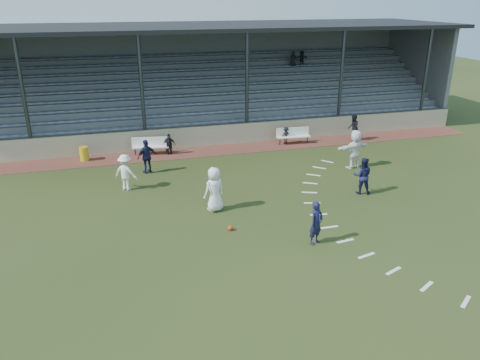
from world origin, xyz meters
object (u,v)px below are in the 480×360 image
object	(u,v)px
player_white_lead	(214,189)
bench_left	(150,144)
trash_bin	(84,154)
football	(230,228)
official	(353,128)
player_navy_lead	(316,223)
bench_right	(293,134)

from	to	relation	value
player_white_lead	bench_left	bearing A→B (deg)	-98.42
bench_left	trash_bin	size ratio (longest dim) A/B	2.72
player_white_lead	trash_bin	bearing A→B (deg)	-77.25
trash_bin	player_white_lead	distance (m)	9.61
trash_bin	football	xyz separation A→B (m)	(5.49, -9.88, -0.30)
football	official	bearing A→B (deg)	42.70
football	official	size ratio (longest dim) A/B	0.12
player_white_lead	official	bearing A→B (deg)	-165.07
player_white_lead	player_navy_lead	distance (m)	4.63
player_navy_lead	official	distance (m)	13.35
trash_bin	official	world-z (taller)	official
bench_left	trash_bin	bearing A→B (deg)	-168.07
trash_bin	official	distance (m)	15.61
player_navy_lead	official	xyz separation A→B (m)	(7.44, 11.09, 0.02)
official	football	bearing A→B (deg)	-20.16
bench_left	football	world-z (taller)	bench_left
player_navy_lead	bench_right	bearing A→B (deg)	43.29
bench_left	football	xyz separation A→B (m)	(1.97, -10.04, -0.49)
bench_left	player_navy_lead	bearing A→B (deg)	-59.13
player_navy_lead	official	bearing A→B (deg)	27.45
trash_bin	player_white_lead	xyz separation A→B (m)	(5.32, -7.98, 0.54)
official	bench_left	bearing A→B (deg)	-66.22
bench_right	trash_bin	bearing A→B (deg)	-176.67
player_white_lead	official	xyz separation A→B (m)	(10.27, 7.43, -0.10)
bench_left	football	distance (m)	10.24
football	player_navy_lead	xyz separation A→B (m)	(2.67, -1.76, 0.71)
bench_right	player_navy_lead	distance (m)	12.14
player_white_lead	player_navy_lead	xyz separation A→B (m)	(2.83, -3.66, -0.13)
player_white_lead	player_navy_lead	world-z (taller)	player_white_lead
trash_bin	official	bearing A→B (deg)	-2.04
player_white_lead	official	size ratio (longest dim) A/B	1.15
bench_right	official	bearing A→B (deg)	-3.23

